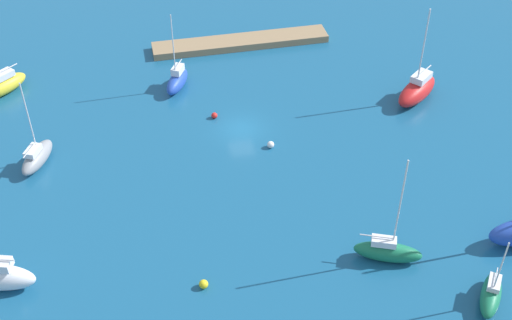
# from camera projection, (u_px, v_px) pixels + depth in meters

# --- Properties ---
(water) EXTENTS (160.00, 160.00, 0.00)m
(water) POSITION_uv_depth(u_px,v_px,m) (241.00, 129.00, 66.20)
(water) COLOR #19567F
(water) RESTS_ON ground
(pier_dock) EXTENTS (20.66, 3.05, 0.82)m
(pier_dock) POSITION_uv_depth(u_px,v_px,m) (241.00, 42.00, 78.70)
(pier_dock) COLOR #997A56
(pier_dock) RESTS_ON ground
(sailboat_blue_inner_mooring) EXTENTS (3.58, 4.85, 8.78)m
(sailboat_blue_inner_mooring) POSITION_uv_depth(u_px,v_px,m) (177.00, 80.00, 71.21)
(sailboat_blue_inner_mooring) COLOR #2347B2
(sailboat_blue_inner_mooring) RESTS_ON water
(sailboat_green_east_end) EXTENTS (5.52, 3.42, 10.14)m
(sailboat_green_east_end) POSITION_uv_depth(u_px,v_px,m) (388.00, 251.00, 52.25)
(sailboat_green_east_end) COLOR #19724C
(sailboat_green_east_end) RESTS_ON water
(sailboat_gray_by_breakwater) EXTENTS (3.62, 5.23, 8.72)m
(sailboat_gray_by_breakwater) POSITION_uv_depth(u_px,v_px,m) (37.00, 157.00, 61.35)
(sailboat_gray_by_breakwater) COLOR gray
(sailboat_gray_by_breakwater) RESTS_ON water
(sailboat_red_mid_basin) EXTENTS (6.48, 5.86, 10.50)m
(sailboat_red_mid_basin) POSITION_uv_depth(u_px,v_px,m) (417.00, 90.00, 69.42)
(sailboat_red_mid_basin) COLOR red
(sailboat_red_mid_basin) RESTS_ON water
(sailboat_yellow_lone_south) EXTENTS (5.62, 5.20, 10.78)m
(sailboat_yellow_lone_south) POSITION_uv_depth(u_px,v_px,m) (3.00, 85.00, 70.50)
(sailboat_yellow_lone_south) COLOR yellow
(sailboat_yellow_lone_south) RESTS_ON water
(sailboat_green_along_channel) EXTENTS (3.75, 4.54, 6.47)m
(sailboat_green_along_channel) POSITION_uv_depth(u_px,v_px,m) (491.00, 294.00, 49.09)
(sailboat_green_along_channel) COLOR #19724C
(sailboat_green_along_channel) RESTS_ON water
(mooring_buoy_white) EXTENTS (0.67, 0.67, 0.67)m
(mooring_buoy_white) POSITION_uv_depth(u_px,v_px,m) (271.00, 145.00, 63.67)
(mooring_buoy_white) COLOR white
(mooring_buoy_white) RESTS_ON water
(mooring_buoy_yellow) EXTENTS (0.71, 0.71, 0.71)m
(mooring_buoy_yellow) POSITION_uv_depth(u_px,v_px,m) (204.00, 284.00, 50.42)
(mooring_buoy_yellow) COLOR yellow
(mooring_buoy_yellow) RESTS_ON water
(mooring_buoy_red) EXTENTS (0.62, 0.62, 0.62)m
(mooring_buoy_red) POSITION_uv_depth(u_px,v_px,m) (214.00, 115.00, 67.40)
(mooring_buoy_red) COLOR red
(mooring_buoy_red) RESTS_ON water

